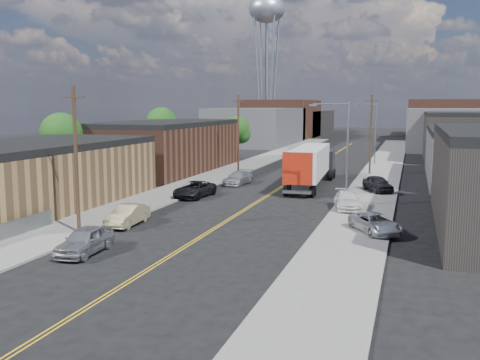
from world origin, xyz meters
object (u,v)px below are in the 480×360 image
Objects in this scene: car_left_d at (238,178)px; car_right_lot_a at (375,223)px; semi_truck at (313,163)px; car_left_b at (127,215)px; car_right_lot_b at (347,200)px; water_tower at (267,14)px; car_right_lot_c at (378,184)px; car_left_a at (85,241)px; car_ahead_truck at (308,173)px; car_left_c at (194,189)px.

car_right_lot_a is (16.00, -19.15, 0.08)m from car_left_d.
car_left_b is at bearing -115.38° from semi_truck.
water_tower is at bearing 97.50° from car_right_lot_b.
car_right_lot_c is at bearing 49.09° from car_left_b.
car_right_lot_b is at bearing 78.21° from car_right_lot_a.
car_left_a is 36.65m from car_ahead_truck.
car_left_b reaches higher than car_left_d.
car_left_a is 0.96× the size of car_ahead_truck.
water_tower is at bearing 96.78° from car_left_b.
car_left_a is 31.85m from car_right_lot_c.
car_right_lot_a is 1.02× the size of car_right_lot_c.
car_left_b is 12.65m from car_left_c.
car_left_d is at bearing 98.80° from car_right_lot_a.
car_left_b is 26.39m from car_right_lot_c.
car_right_lot_b reaches higher than car_ahead_truck.
car_left_c is at bearing 160.35° from car_right_lot_b.
car_left_a is at bearing -81.75° from car_left_c.
car_right_lot_a is at bearing 6.28° from car_left_b.
semi_truck is 3.44× the size of car_right_lot_b.
car_left_d is 1.03× the size of car_ahead_truck.
semi_truck is at bearing 134.45° from car_right_lot_c.
car_left_c reaches higher than car_ahead_truck.
car_right_lot_a is (17.38, 2.65, 0.06)m from car_left_b.
water_tower is 2.21× the size of semi_truck.
semi_truck is 7.60m from car_right_lot_c.
car_left_b is at bearing -80.82° from water_tower.
car_left_d is 24.96m from car_right_lot_a.
water_tower reaches higher than car_left_b.
car_left_c is (15.60, -84.00, -29.90)m from water_tower.
water_tower is at bearing 104.78° from car_left_c.
car_left_b is at bearing -154.38° from car_right_lot_c.
car_right_lot_c is 0.95× the size of car_ahead_truck.
car_ahead_truck is (6.50, 36.07, -0.12)m from car_left_a.
car_left_b is 17.58m from car_right_lot_a.
car_left_a is at bearing -81.84° from car_left_b.
car_left_a reaches higher than car_left_d.
water_tower is 7.91× the size of car_left_a.
semi_truck reaches higher than car_ahead_truck.
car_left_a reaches higher than car_left_c.
car_left_b reaches higher than car_ahead_truck.
car_ahead_truck is (-8.55, 8.00, -0.26)m from car_right_lot_c.
car_ahead_truck is at bearing 72.22° from car_left_b.
water_tower is at bearing 105.57° from semi_truck.
car_left_a is 0.96× the size of car_right_lot_b.
car_left_c is at bearing -92.63° from car_left_d.
car_left_b is 21.85m from car_left_d.
car_left_b is at bearing -102.69° from car_ahead_truck.
water_tower is at bearing 78.27° from car_right_lot_a.
water_tower is 82.38m from car_left_d.
car_left_a is 29.22m from car_left_d.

